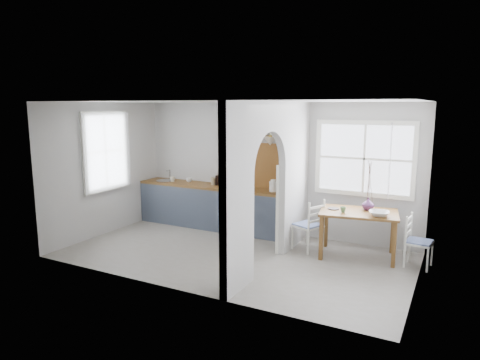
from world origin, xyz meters
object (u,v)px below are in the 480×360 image
at_px(dining_table, 358,234).
at_px(chair_right, 419,241).
at_px(chair_left, 308,225).
at_px(kettle, 273,186).
at_px(vase, 368,204).

distance_m(dining_table, chair_right, 0.97).
height_order(dining_table, chair_right, chair_right).
relative_size(chair_left, kettle, 3.99).
bearing_deg(chair_left, kettle, -92.54).
relative_size(chair_right, vase, 3.96).
bearing_deg(vase, chair_right, -13.35).
xyz_separation_m(chair_right, kettle, (-2.69, 0.40, 0.60)).
height_order(chair_right, vase, vase).
height_order(chair_left, vase, vase).
relative_size(chair_left, chair_right, 1.11).
xyz_separation_m(dining_table, kettle, (-1.72, 0.36, 0.62)).
xyz_separation_m(dining_table, chair_left, (-0.86, -0.07, 0.07)).
relative_size(dining_table, kettle, 5.43).
relative_size(kettle, vase, 1.10).
height_order(dining_table, kettle, kettle).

